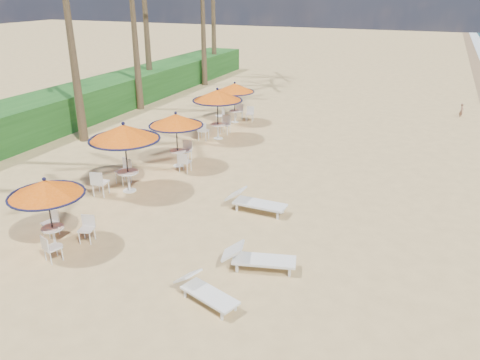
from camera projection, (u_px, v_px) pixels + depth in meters
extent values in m
plane|color=tan|center=(203.00, 275.00, 12.20)|extent=(160.00, 160.00, 0.00)
cube|color=#194716|center=(76.00, 105.00, 26.05)|extent=(3.00, 40.00, 1.80)
cylinder|color=black|center=(50.00, 215.00, 13.14)|extent=(0.05, 0.05, 2.09)
cone|color=#E05B13|center=(46.00, 188.00, 12.83)|extent=(2.09, 2.09, 0.45)
torus|color=black|center=(47.00, 195.00, 12.91)|extent=(2.09, 2.09, 0.06)
sphere|color=black|center=(44.00, 179.00, 12.73)|extent=(0.11, 0.11, 0.11)
cylinder|color=white|center=(52.00, 228.00, 13.31)|extent=(0.64, 0.64, 0.04)
cylinder|color=white|center=(54.00, 237.00, 13.42)|extent=(0.07, 0.07, 0.64)
cylinder|color=black|center=(127.00, 159.00, 16.77)|extent=(0.05, 0.05, 2.53)
cone|color=#E05B13|center=(124.00, 132.00, 16.40)|extent=(2.53, 2.53, 0.55)
torus|color=black|center=(125.00, 139.00, 16.49)|extent=(2.53, 2.53, 0.08)
sphere|color=black|center=(123.00, 123.00, 16.28)|extent=(0.13, 0.13, 0.13)
cylinder|color=white|center=(128.00, 172.00, 16.97)|extent=(0.77, 0.77, 0.04)
cylinder|color=white|center=(129.00, 181.00, 17.11)|extent=(0.09, 0.09, 0.77)
cylinder|color=black|center=(177.00, 140.00, 19.26)|extent=(0.05, 0.05, 2.24)
cone|color=#E05B13|center=(176.00, 120.00, 18.93)|extent=(2.24, 2.24, 0.49)
torus|color=black|center=(176.00, 125.00, 19.01)|extent=(2.24, 2.24, 0.07)
sphere|color=black|center=(175.00, 113.00, 18.82)|extent=(0.12, 0.12, 0.12)
cylinder|color=white|center=(178.00, 151.00, 19.43)|extent=(0.68, 0.68, 0.04)
cylinder|color=white|center=(178.00, 158.00, 19.56)|extent=(0.08, 0.08, 0.68)
cylinder|color=black|center=(218.00, 115.00, 22.77)|extent=(0.05, 0.05, 2.43)
cone|color=#E05B13|center=(217.00, 95.00, 22.41)|extent=(2.43, 2.43, 0.53)
torus|color=black|center=(217.00, 100.00, 22.50)|extent=(2.44, 2.44, 0.07)
sphere|color=black|center=(217.00, 89.00, 22.29)|extent=(0.13, 0.13, 0.13)
cylinder|color=white|center=(218.00, 124.00, 22.96)|extent=(0.74, 0.74, 0.04)
cylinder|color=white|center=(218.00, 131.00, 23.10)|extent=(0.08, 0.08, 0.74)
cylinder|color=black|center=(235.00, 103.00, 25.63)|extent=(0.05, 0.05, 2.16)
cone|color=#E05B13|center=(235.00, 88.00, 25.31)|extent=(2.16, 2.16, 0.47)
torus|color=black|center=(235.00, 92.00, 25.39)|extent=(2.16, 2.16, 0.07)
sphere|color=black|center=(235.00, 83.00, 25.20)|extent=(0.11, 0.11, 0.11)
cylinder|color=white|center=(235.00, 111.00, 25.80)|extent=(0.66, 0.66, 0.04)
cylinder|color=white|center=(235.00, 116.00, 25.92)|extent=(0.08, 0.08, 0.66)
cube|color=white|center=(210.00, 295.00, 11.01)|extent=(1.60, 1.02, 0.06)
cube|color=white|center=(188.00, 276.00, 11.40)|extent=(0.65, 0.68, 0.37)
cube|color=white|center=(210.00, 300.00, 11.06)|extent=(0.05, 0.05, 0.21)
cube|color=white|center=(264.00, 260.00, 12.37)|extent=(1.77, 1.01, 0.07)
cube|color=white|center=(233.00, 251.00, 12.40)|extent=(0.69, 0.73, 0.42)
cube|color=white|center=(264.00, 265.00, 12.43)|extent=(0.06, 0.06, 0.24)
cube|color=white|center=(260.00, 204.00, 15.53)|extent=(1.78, 0.69, 0.07)
cube|color=white|center=(236.00, 193.00, 15.78)|extent=(0.61, 0.66, 0.44)
cube|color=white|center=(260.00, 209.00, 15.60)|extent=(0.06, 0.06, 0.25)
cone|color=brown|center=(71.00, 41.00, 21.16)|extent=(0.44, 0.44, 9.38)
cone|color=brown|center=(135.00, 36.00, 27.28)|extent=(0.44, 0.44, 8.68)
cone|color=brown|center=(145.00, 13.00, 30.20)|extent=(0.44, 0.44, 10.79)
cone|color=brown|center=(203.00, 26.00, 34.43)|extent=(0.44, 0.44, 8.58)
cone|color=brown|center=(213.00, 17.00, 37.76)|extent=(0.44, 0.44, 9.44)
imported|color=#875C45|center=(462.00, 110.00, 26.92)|extent=(0.30, 0.36, 0.84)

